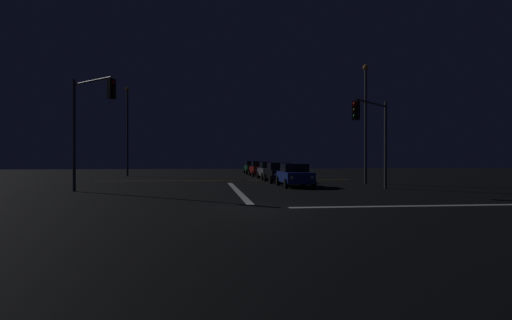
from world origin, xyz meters
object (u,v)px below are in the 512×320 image
at_px(sedan_blue, 295,175).
at_px(sedan_red, 260,169).
at_px(streetlamp_left_far, 127,125).
at_px(traffic_signal_nw, 89,113).
at_px(sedan_black, 279,172).
at_px(sedan_green, 253,167).
at_px(sedan_gray, 270,170).
at_px(streetlamp_right_near, 366,115).
at_px(traffic_signal_ne, 373,126).

relative_size(sedan_blue, sedan_red, 1.00).
bearing_deg(streetlamp_left_far, traffic_signal_nw, -85.34).
distance_m(sedan_black, sedan_green, 18.46).
bearing_deg(traffic_signal_nw, sedan_gray, 48.73).
xyz_separation_m(sedan_green, streetlamp_left_far, (-14.08, -4.97, 4.67)).
relative_size(sedan_red, sedan_green, 1.00).
bearing_deg(streetlamp_right_near, sedan_blue, -155.65).
height_order(sedan_gray, traffic_signal_ne, traffic_signal_ne).
bearing_deg(sedan_blue, sedan_red, 90.70).
bearing_deg(sedan_green, sedan_gray, -89.55).
height_order(traffic_signal_ne, streetlamp_left_far, streetlamp_left_far).
distance_m(sedan_gray, traffic_signal_ne, 15.23).
bearing_deg(sedan_black, sedan_blue, -88.20).
relative_size(sedan_red, streetlamp_right_near, 0.48).
bearing_deg(sedan_blue, traffic_signal_nw, -163.98).
bearing_deg(sedan_green, sedan_red, -89.91).
relative_size(sedan_gray, traffic_signal_ne, 0.79).
bearing_deg(sedan_black, traffic_signal_ne, -65.66).
height_order(sedan_blue, traffic_signal_nw, traffic_signal_nw).
xyz_separation_m(sedan_blue, streetlamp_left_far, (-14.30, 18.73, 4.67)).
bearing_deg(traffic_signal_ne, sedan_blue, 135.69).
relative_size(traffic_signal_ne, streetlamp_left_far, 0.58).
height_order(traffic_signal_ne, streetlamp_right_near, streetlamp_right_near).
height_order(sedan_red, streetlamp_left_far, streetlamp_left_far).
bearing_deg(sedan_red, sedan_gray, -89.19).
bearing_deg(sedan_black, sedan_green, 90.17).
bearing_deg(streetlamp_left_far, streetlamp_right_near, -38.19).
relative_size(sedan_red, traffic_signal_nw, 0.66).
xyz_separation_m(sedan_red, traffic_signal_ne, (4.16, -21.02, 3.04)).
bearing_deg(sedan_blue, sedan_green, 90.53).
bearing_deg(traffic_signal_nw, streetlamp_right_near, 18.83).
bearing_deg(traffic_signal_nw, sedan_green, 65.81).
distance_m(sedan_black, traffic_signal_ne, 10.44).
relative_size(sedan_green, streetlamp_left_far, 0.45).
distance_m(sedan_blue, sedan_black, 5.24).
height_order(sedan_gray, sedan_green, same).
height_order(sedan_green, streetlamp_right_near, streetlamp_right_near).
distance_m(sedan_red, traffic_signal_nw, 24.38).
bearing_deg(streetlamp_right_near, traffic_signal_nw, -161.17).
relative_size(sedan_blue, streetlamp_left_far, 0.45).
xyz_separation_m(sedan_blue, sedan_black, (-0.16, 5.24, 0.00)).
bearing_deg(streetlamp_left_far, sedan_green, 19.44).
height_order(sedan_gray, traffic_signal_nw, traffic_signal_nw).
xyz_separation_m(sedan_green, streetlamp_right_near, (6.26, -20.97, 4.39)).
xyz_separation_m(sedan_gray, streetlamp_left_far, (-14.18, 8.23, 4.67)).
height_order(streetlamp_left_far, streetlamp_right_near, streetlamp_left_far).
relative_size(sedan_black, traffic_signal_ne, 0.79).
bearing_deg(streetlamp_left_far, sedan_gray, -30.13).
bearing_deg(sedan_green, sedan_blue, -89.47).
height_order(sedan_green, streetlamp_left_far, streetlamp_left_far).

